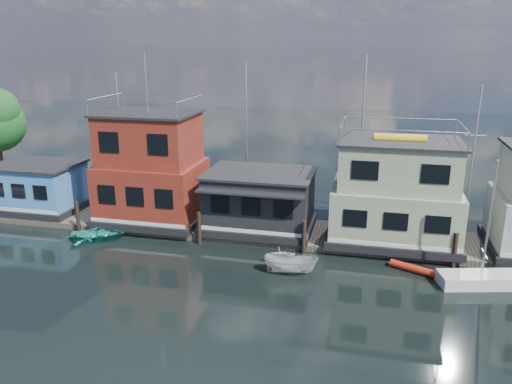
% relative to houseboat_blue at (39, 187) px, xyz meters
% --- Properties ---
extents(ground, '(160.00, 160.00, 0.00)m').
position_rel_houseboat_blue_xyz_m(ground, '(18.00, -12.00, -2.21)').
color(ground, black).
rests_on(ground, ground).
extents(dock, '(48.00, 5.00, 0.40)m').
position_rel_houseboat_blue_xyz_m(dock, '(18.00, 0.00, -2.01)').
color(dock, '#595147').
rests_on(dock, ground).
extents(houseboat_blue, '(6.40, 4.90, 3.66)m').
position_rel_houseboat_blue_xyz_m(houseboat_blue, '(0.00, 0.00, 0.00)').
color(houseboat_blue, black).
rests_on(houseboat_blue, dock).
extents(houseboat_red, '(7.40, 5.90, 11.86)m').
position_rel_houseboat_blue_xyz_m(houseboat_red, '(9.50, 0.00, 1.90)').
color(houseboat_red, black).
rests_on(houseboat_red, dock).
extents(houseboat_dark, '(7.40, 6.10, 4.06)m').
position_rel_houseboat_blue_xyz_m(houseboat_dark, '(17.50, -0.02, 0.21)').
color(houseboat_dark, black).
rests_on(houseboat_dark, dock).
extents(houseboat_green, '(8.40, 5.90, 7.03)m').
position_rel_houseboat_blue_xyz_m(houseboat_green, '(26.50, 0.00, 1.34)').
color(houseboat_green, black).
rests_on(houseboat_green, dock).
extents(pilings, '(42.28, 0.28, 2.20)m').
position_rel_houseboat_blue_xyz_m(pilings, '(17.67, -2.80, -1.11)').
color(pilings, '#2D2116').
rests_on(pilings, ground).
extents(background_masts, '(36.40, 0.16, 12.00)m').
position_rel_houseboat_blue_xyz_m(background_masts, '(22.76, 6.00, 3.35)').
color(background_masts, silver).
rests_on(background_masts, ground).
extents(day_sailer, '(4.77, 2.56, 7.16)m').
position_rel_houseboat_blue_xyz_m(day_sailer, '(31.16, -4.91, -1.78)').
color(day_sailer, silver).
rests_on(day_sailer, ground).
extents(dinghy_teal, '(4.30, 3.64, 0.76)m').
position_rel_houseboat_blue_xyz_m(dinghy_teal, '(7.02, -3.77, -1.83)').
color(dinghy_teal, teal).
rests_on(dinghy_teal, ground).
extents(motorboat, '(3.20, 1.29, 1.22)m').
position_rel_houseboat_blue_xyz_m(motorboat, '(20.68, -5.90, -1.59)').
color(motorboat, beige).
rests_on(motorboat, ground).
extents(dinghy_white, '(2.28, 2.12, 0.98)m').
position_rel_houseboat_blue_xyz_m(dinghy_white, '(19.79, -4.39, -1.71)').
color(dinghy_white, white).
rests_on(dinghy_white, ground).
extents(red_kayak, '(3.02, 1.71, 0.46)m').
position_rel_houseboat_blue_xyz_m(red_kayak, '(27.80, -4.09, -1.98)').
color(red_kayak, '#B52913').
rests_on(red_kayak, ground).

